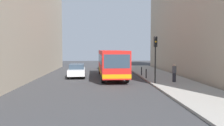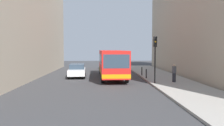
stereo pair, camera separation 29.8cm
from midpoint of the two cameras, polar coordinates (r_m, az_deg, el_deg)
name	(u,v)px [view 2 (the right image)]	position (r m, az deg, el deg)	size (l,w,h in m)	color
ground_plane	(114,82)	(21.67, 0.84, -4.87)	(80.00, 80.00, 0.00)	#38383A
sidewalk	(170,81)	(22.62, 14.67, -4.44)	(4.40, 40.00, 0.15)	#9E9991
building_left	(6,12)	(27.70, -24.71, 11.56)	(7.00, 32.00, 14.38)	#B2A38C
building_right	(214,13)	(28.70, 24.41, 11.21)	(7.00, 32.00, 14.32)	#B2A38C
bus	(112,62)	(25.08, 0.26, 0.23)	(2.87, 11.09, 3.00)	red
car_beside_bus	(77,70)	(25.85, -8.38, -1.80)	(2.07, 4.50, 1.48)	silver
car_behind_bus	(107,64)	(35.88, -0.95, -0.29)	(2.06, 4.49, 1.48)	maroon
traffic_light	(155,51)	(20.39, 11.13, 3.01)	(0.28, 0.33, 4.10)	black
bollard_near	(146,74)	(23.80, 8.92, -2.64)	(0.11, 0.11, 0.95)	black
bollard_mid	(142,71)	(26.36, 7.80, -2.04)	(0.11, 0.11, 0.95)	black
pedestrian_near_signal	(174,73)	(21.65, 15.64, -2.40)	(0.38, 0.38, 1.66)	#26262D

